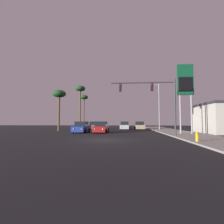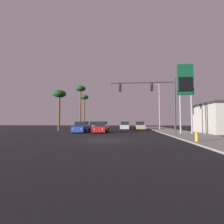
{
  "view_description": "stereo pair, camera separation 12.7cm",
  "coord_description": "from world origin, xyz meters",
  "px_view_note": "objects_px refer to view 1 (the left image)",
  "views": [
    {
      "loc": [
        2.0,
        -15.95,
        1.67
      ],
      "look_at": [
        -0.05,
        9.08,
        3.05
      ],
      "focal_mm": 28.0,
      "sensor_mm": 36.0,
      "label": 1
    },
    {
      "loc": [
        2.13,
        -15.94,
        1.67
      ],
      "look_at": [
        -0.05,
        9.08,
        3.05
      ],
      "focal_mm": 28.0,
      "sensor_mm": 36.0,
      "label": 2
    }
  ],
  "objects_px": {
    "palm_tree_far": "(84,99)",
    "car_grey": "(94,126)",
    "street_lamp": "(158,104)",
    "traffic_light_mast": "(156,95)",
    "palm_tree_near": "(59,96)",
    "car_red": "(101,128)",
    "palm_tree_mid": "(80,91)",
    "gas_station_sign": "(185,83)",
    "fire_hydrant": "(197,137)",
    "car_blue": "(82,128)",
    "car_silver": "(125,126)",
    "car_white": "(125,125)",
    "car_tan": "(140,126)"
  },
  "relations": [
    {
      "from": "palm_tree_far",
      "to": "car_grey",
      "type": "bearing_deg",
      "value": -68.06
    },
    {
      "from": "car_grey",
      "to": "street_lamp",
      "type": "relative_size",
      "value": 0.48
    },
    {
      "from": "traffic_light_mast",
      "to": "palm_tree_far",
      "type": "bearing_deg",
      "value": 118.16
    },
    {
      "from": "street_lamp",
      "to": "palm_tree_near",
      "type": "height_order",
      "value": "street_lamp"
    },
    {
      "from": "car_red",
      "to": "traffic_light_mast",
      "type": "distance_m",
      "value": 9.84
    },
    {
      "from": "palm_tree_mid",
      "to": "gas_station_sign",
      "type": "bearing_deg",
      "value": -42.32
    },
    {
      "from": "car_red",
      "to": "fire_hydrant",
      "type": "bearing_deg",
      "value": 129.54
    },
    {
      "from": "traffic_light_mast",
      "to": "fire_hydrant",
      "type": "distance_m",
      "value": 7.84
    },
    {
      "from": "gas_station_sign",
      "to": "palm_tree_mid",
      "type": "xyz_separation_m",
      "value": [
        -18.46,
        16.81,
        2.18
      ]
    },
    {
      "from": "car_blue",
      "to": "car_silver",
      "type": "bearing_deg",
      "value": -119.03
    },
    {
      "from": "car_grey",
      "to": "palm_tree_mid",
      "type": "distance_m",
      "value": 9.87
    },
    {
      "from": "street_lamp",
      "to": "fire_hydrant",
      "type": "distance_m",
      "value": 21.04
    },
    {
      "from": "traffic_light_mast",
      "to": "palm_tree_far",
      "type": "distance_m",
      "value": 33.67
    },
    {
      "from": "gas_station_sign",
      "to": "palm_tree_mid",
      "type": "bearing_deg",
      "value": 137.68
    },
    {
      "from": "car_blue",
      "to": "car_white",
      "type": "bearing_deg",
      "value": -105.22
    },
    {
      "from": "street_lamp",
      "to": "car_tan",
      "type": "bearing_deg",
      "value": 151.59
    },
    {
      "from": "traffic_light_mast",
      "to": "street_lamp",
      "type": "distance_m",
      "value": 14.53
    },
    {
      "from": "traffic_light_mast",
      "to": "fire_hydrant",
      "type": "bearing_deg",
      "value": -71.82
    },
    {
      "from": "traffic_light_mast",
      "to": "street_lamp",
      "type": "xyz_separation_m",
      "value": [
        2.85,
        14.25,
        0.38
      ]
    },
    {
      "from": "car_blue",
      "to": "palm_tree_near",
      "type": "height_order",
      "value": "palm_tree_near"
    },
    {
      "from": "car_tan",
      "to": "palm_tree_far",
      "type": "relative_size",
      "value": 0.46
    },
    {
      "from": "palm_tree_far",
      "to": "palm_tree_mid",
      "type": "height_order",
      "value": "palm_tree_mid"
    },
    {
      "from": "car_tan",
      "to": "car_white",
      "type": "bearing_deg",
      "value": -74.57
    },
    {
      "from": "gas_station_sign",
      "to": "palm_tree_far",
      "type": "xyz_separation_m",
      "value": [
        -20.03,
        26.81,
        1.62
      ]
    },
    {
      "from": "car_white",
      "to": "palm_tree_near",
      "type": "distance_m",
      "value": 20.8
    },
    {
      "from": "palm_tree_near",
      "to": "car_tan",
      "type": "bearing_deg",
      "value": 24.44
    },
    {
      "from": "car_blue",
      "to": "fire_hydrant",
      "type": "height_order",
      "value": "car_blue"
    },
    {
      "from": "car_tan",
      "to": "gas_station_sign",
      "type": "height_order",
      "value": "gas_station_sign"
    },
    {
      "from": "car_red",
      "to": "car_tan",
      "type": "bearing_deg",
      "value": -119.95
    },
    {
      "from": "street_lamp",
      "to": "gas_station_sign",
      "type": "relative_size",
      "value": 1.0
    },
    {
      "from": "car_white",
      "to": "car_blue",
      "type": "distance_m",
      "value": 21.41
    },
    {
      "from": "car_silver",
      "to": "car_grey",
      "type": "bearing_deg",
      "value": 6.13
    },
    {
      "from": "car_tan",
      "to": "traffic_light_mast",
      "type": "height_order",
      "value": "traffic_light_mast"
    },
    {
      "from": "car_blue",
      "to": "palm_tree_far",
      "type": "distance_m",
      "value": 25.82
    },
    {
      "from": "traffic_light_mast",
      "to": "car_grey",
      "type": "bearing_deg",
      "value": 123.23
    },
    {
      "from": "car_white",
      "to": "fire_hydrant",
      "type": "height_order",
      "value": "car_white"
    },
    {
      "from": "gas_station_sign",
      "to": "car_blue",
      "type": "bearing_deg",
      "value": 169.21
    },
    {
      "from": "fire_hydrant",
      "to": "palm_tree_near",
      "type": "distance_m",
      "value": 24.2
    },
    {
      "from": "car_blue",
      "to": "palm_tree_mid",
      "type": "xyz_separation_m",
      "value": [
        -4.06,
        14.06,
        8.04
      ]
    },
    {
      "from": "car_red",
      "to": "palm_tree_mid",
      "type": "bearing_deg",
      "value": -62.41
    },
    {
      "from": "car_silver",
      "to": "palm_tree_near",
      "type": "xyz_separation_m",
      "value": [
        -11.57,
        -6.48,
        5.53
      ]
    },
    {
      "from": "car_red",
      "to": "street_lamp",
      "type": "bearing_deg",
      "value": -137.57
    },
    {
      "from": "car_blue",
      "to": "car_tan",
      "type": "relative_size",
      "value": 1.0
    },
    {
      "from": "car_silver",
      "to": "palm_tree_near",
      "type": "height_order",
      "value": "palm_tree_near"
    },
    {
      "from": "gas_station_sign",
      "to": "car_red",
      "type": "bearing_deg",
      "value": 166.76
    },
    {
      "from": "car_tan",
      "to": "palm_tree_mid",
      "type": "xyz_separation_m",
      "value": [
        -13.52,
        3.35,
        8.04
      ]
    },
    {
      "from": "car_tan",
      "to": "fire_hydrant",
      "type": "relative_size",
      "value": 5.71
    },
    {
      "from": "car_red",
      "to": "palm_tree_near",
      "type": "bearing_deg",
      "value": -25.73
    },
    {
      "from": "traffic_light_mast",
      "to": "palm_tree_mid",
      "type": "height_order",
      "value": "palm_tree_mid"
    },
    {
      "from": "street_lamp",
      "to": "palm_tree_far",
      "type": "relative_size",
      "value": 0.95
    }
  ]
}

